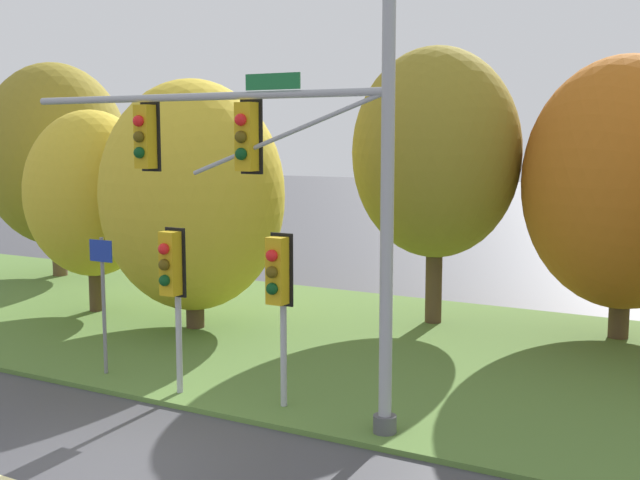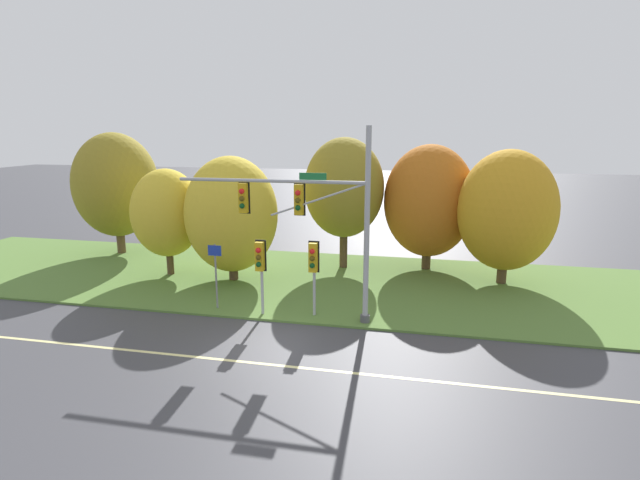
% 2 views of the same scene
% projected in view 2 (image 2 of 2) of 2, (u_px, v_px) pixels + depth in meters
% --- Properties ---
extents(ground_plane, '(160.00, 160.00, 0.00)m').
position_uv_depth(ground_plane, '(262.00, 348.00, 18.29)').
color(ground_plane, '#3D3D42').
extents(lane_stripe, '(36.00, 0.16, 0.01)m').
position_uv_depth(lane_stripe, '(250.00, 363.00, 17.15)').
color(lane_stripe, beige).
rests_on(lane_stripe, ground).
extents(grass_verge, '(48.00, 11.50, 0.10)m').
position_uv_depth(grass_verge, '(312.00, 281.00, 26.15)').
color(grass_verge, '#517533').
rests_on(grass_verge, ground).
extents(traffic_signal_mast, '(8.08, 0.49, 7.89)m').
position_uv_depth(traffic_signal_mast, '(315.00, 213.00, 19.97)').
color(traffic_signal_mast, '#9EA0A5').
rests_on(traffic_signal_mast, grass_verge).
extents(pedestrian_signal_near_kerb, '(0.46, 0.55, 3.25)m').
position_uv_depth(pedestrian_signal_near_kerb, '(313.00, 262.00, 20.59)').
color(pedestrian_signal_near_kerb, '#9EA0A5').
rests_on(pedestrian_signal_near_kerb, grass_verge).
extents(pedestrian_signal_further_along, '(0.46, 0.55, 3.26)m').
position_uv_depth(pedestrian_signal_further_along, '(260.00, 261.00, 20.74)').
color(pedestrian_signal_further_along, '#9EA0A5').
rests_on(pedestrian_signal_further_along, grass_verge).
extents(route_sign_post, '(0.60, 0.08, 2.90)m').
position_uv_depth(route_sign_post, '(216.00, 269.00, 21.70)').
color(route_sign_post, slate).
rests_on(route_sign_post, grass_verge).
extents(tree_nearest_road, '(5.15, 5.15, 7.55)m').
position_uv_depth(tree_nearest_road, '(116.00, 185.00, 31.01)').
color(tree_nearest_road, brown).
rests_on(tree_nearest_road, grass_verge).
extents(tree_left_of_mast, '(3.76, 3.76, 5.73)m').
position_uv_depth(tree_left_of_mast, '(167.00, 213.00, 26.53)').
color(tree_left_of_mast, '#4C3823').
rests_on(tree_left_of_mast, grass_verge).
extents(tree_behind_signpost, '(4.76, 4.76, 6.44)m').
position_uv_depth(tree_behind_signpost, '(231.00, 214.00, 25.55)').
color(tree_behind_signpost, '#4C3823').
rests_on(tree_behind_signpost, grass_verge).
extents(tree_mid_verge, '(4.43, 4.43, 7.32)m').
position_uv_depth(tree_mid_verge, '(344.00, 188.00, 27.67)').
color(tree_mid_verge, '#4C3823').
rests_on(tree_mid_verge, grass_verge).
extents(tree_tall_centre, '(4.96, 4.96, 6.95)m').
position_uv_depth(tree_tall_centre, '(429.00, 201.00, 27.52)').
color(tree_tall_centre, '#4C3823').
rests_on(tree_tall_centre, grass_verge).
extents(tree_right_far, '(4.85, 4.85, 6.80)m').
position_uv_depth(tree_right_far, '(507.00, 211.00, 24.91)').
color(tree_right_far, '#4C3823').
rests_on(tree_right_far, grass_verge).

